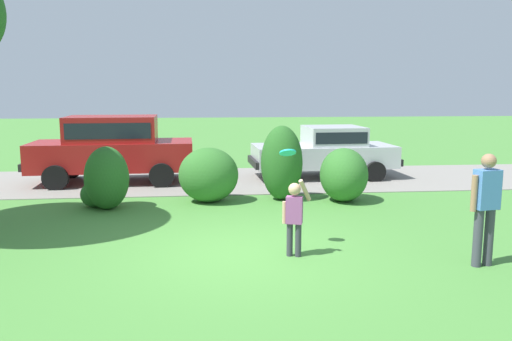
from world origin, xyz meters
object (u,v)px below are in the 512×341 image
at_px(parked_sedan, 326,150).
at_px(child_thrower, 294,213).
at_px(frisbee, 288,153).
at_px(parked_suv, 113,146).
at_px(adult_onlooker, 486,203).

xyz_separation_m(parked_sedan, child_thrower, (-2.23, -7.30, -0.13)).
bearing_deg(frisbee, parked_suv, 121.58).
bearing_deg(child_thrower, frisbee, 95.10).
distance_m(parked_sedan, child_thrower, 7.63).
relative_size(parked_sedan, adult_onlooker, 2.58).
xyz_separation_m(parked_suv, child_thrower, (4.06, -7.00, -0.36)).
bearing_deg(parked_suv, adult_onlooker, -48.44).
height_order(parked_suv, child_thrower, parked_suv).
bearing_deg(parked_sedan, child_thrower, -107.02).
height_order(frisbee, adult_onlooker, adult_onlooker).
distance_m(child_thrower, adult_onlooker, 2.91).
bearing_deg(adult_onlooker, parked_suv, 131.56).
bearing_deg(frisbee, child_thrower, -84.90).
height_order(parked_sedan, child_thrower, parked_sedan).
distance_m(parked_suv, frisbee, 7.69).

